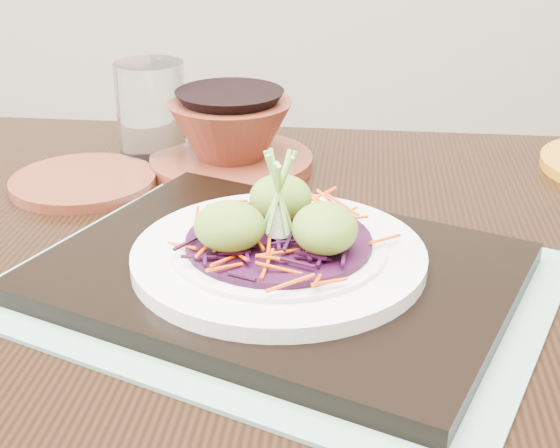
{
  "coord_description": "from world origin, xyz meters",
  "views": [
    {
      "loc": [
        0.04,
        -0.48,
        1.05
      ],
      "look_at": [
        0.02,
        0.09,
        0.79
      ],
      "focal_mm": 50.0,
      "sensor_mm": 36.0,
      "label": 1
    }
  ],
  "objects_px": {
    "terracotta_side_plate": "(83,182)",
    "water_glass": "(152,111)",
    "dining_table": "(270,370)",
    "white_plate": "(279,254)",
    "serving_tray": "(279,272)",
    "terracotta_bowl_set": "(231,138)"
  },
  "relations": [
    {
      "from": "dining_table",
      "to": "terracotta_bowl_set",
      "type": "height_order",
      "value": "terracotta_bowl_set"
    },
    {
      "from": "water_glass",
      "to": "white_plate",
      "type": "bearing_deg",
      "value": -61.66
    },
    {
      "from": "dining_table",
      "to": "terracotta_side_plate",
      "type": "distance_m",
      "value": 0.3
    },
    {
      "from": "dining_table",
      "to": "terracotta_bowl_set",
      "type": "bearing_deg",
      "value": 106.94
    },
    {
      "from": "dining_table",
      "to": "white_plate",
      "type": "distance_m",
      "value": 0.13
    },
    {
      "from": "terracotta_side_plate",
      "to": "water_glass",
      "type": "relative_size",
      "value": 1.37
    },
    {
      "from": "white_plate",
      "to": "terracotta_bowl_set",
      "type": "bearing_deg",
      "value": 103.97
    },
    {
      "from": "water_glass",
      "to": "dining_table",
      "type": "bearing_deg",
      "value": -61.26
    },
    {
      "from": "white_plate",
      "to": "terracotta_side_plate",
      "type": "distance_m",
      "value": 0.3
    },
    {
      "from": "serving_tray",
      "to": "terracotta_side_plate",
      "type": "xyz_separation_m",
      "value": [
        -0.22,
        0.2,
        -0.01
      ]
    },
    {
      "from": "dining_table",
      "to": "terracotta_side_plate",
      "type": "relative_size",
      "value": 8.13
    },
    {
      "from": "serving_tray",
      "to": "terracotta_bowl_set",
      "type": "height_order",
      "value": "terracotta_bowl_set"
    },
    {
      "from": "white_plate",
      "to": "water_glass",
      "type": "distance_m",
      "value": 0.34
    },
    {
      "from": "white_plate",
      "to": "serving_tray",
      "type": "bearing_deg",
      "value": -104.04
    },
    {
      "from": "white_plate",
      "to": "terracotta_side_plate",
      "type": "height_order",
      "value": "white_plate"
    },
    {
      "from": "dining_table",
      "to": "water_glass",
      "type": "xyz_separation_m",
      "value": [
        -0.15,
        0.27,
        0.15
      ]
    },
    {
      "from": "terracotta_side_plate",
      "to": "water_glass",
      "type": "distance_m",
      "value": 0.12
    },
    {
      "from": "serving_tray",
      "to": "water_glass",
      "type": "relative_size",
      "value": 3.24
    },
    {
      "from": "dining_table",
      "to": "terracotta_side_plate",
      "type": "bearing_deg",
      "value": 142.59
    },
    {
      "from": "dining_table",
      "to": "serving_tray",
      "type": "relative_size",
      "value": 3.44
    },
    {
      "from": "terracotta_side_plate",
      "to": "terracotta_bowl_set",
      "type": "distance_m",
      "value": 0.17
    },
    {
      "from": "serving_tray",
      "to": "water_glass",
      "type": "xyz_separation_m",
      "value": [
        -0.16,
        0.29,
        0.04
      ]
    }
  ]
}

